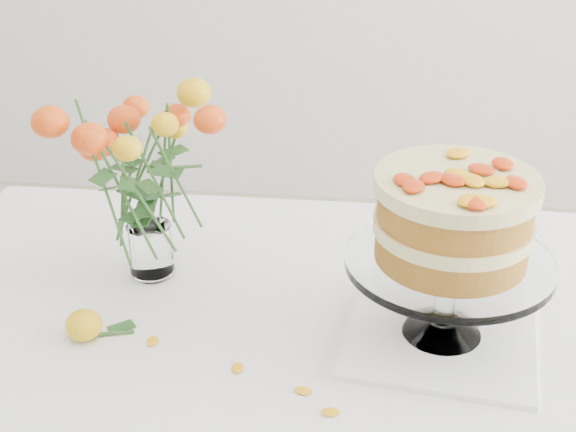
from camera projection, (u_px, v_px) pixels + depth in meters
The scene contains 9 objects.
table at pixel (323, 375), 1.28m from camera, with size 1.43×0.93×0.76m.
napkin at pixel (441, 335), 1.24m from camera, with size 0.28×0.28×0.01m, color white.
cake_stand at pixel (453, 227), 1.15m from camera, with size 0.31×0.31×0.28m.
rose_vase at pixel (142, 155), 1.29m from camera, with size 0.33×0.33×0.39m.
loose_rose_near at pixel (84, 325), 1.22m from camera, with size 0.10×0.06×0.05m.
stray_petal_a at pixel (238, 368), 1.17m from camera, with size 0.03×0.02×0.00m, color #FFA910.
stray_petal_b at pixel (304, 391), 1.12m from camera, with size 0.03×0.02×0.00m, color #FFA910.
stray_petal_c at pixel (330, 412), 1.08m from camera, with size 0.03×0.02×0.00m, color #FFA910.
stray_petal_d at pixel (153, 341), 1.22m from camera, with size 0.03×0.02×0.00m, color #FFA910.
Camera 1 is at (0.05, -1.02, 1.50)m, focal length 50.00 mm.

